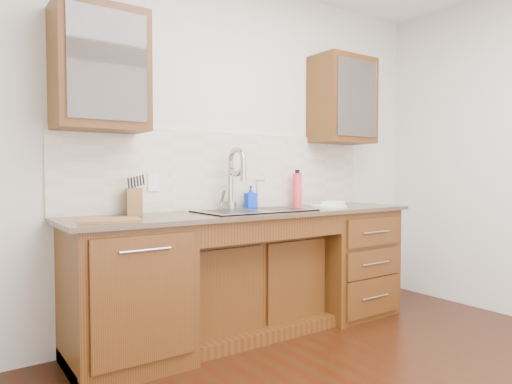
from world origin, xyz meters
TOP-DOWN VIEW (x-y plane):
  - wall_back at (0.00, 1.80)m, footprint 4.00×0.10m
  - base_cabinet_left at (-0.95, 1.44)m, footprint 0.70×0.62m
  - base_cabinet_center at (0.00, 1.53)m, footprint 1.20×0.44m
  - base_cabinet_right at (0.95, 1.44)m, footprint 0.70×0.62m
  - countertop at (0.00, 1.43)m, footprint 2.70×0.65m
  - backsplash at (0.00, 1.74)m, footprint 2.70×0.02m
  - sink at (0.00, 1.41)m, footprint 0.84×0.46m
  - faucet at (-0.07, 1.64)m, footprint 0.04×0.04m
  - filter_tap at (0.18, 1.65)m, footprint 0.02×0.02m
  - upper_cabinet_left at (-1.05, 1.58)m, footprint 0.55×0.34m
  - upper_cabinet_right at (1.05, 1.58)m, footprint 0.55×0.34m
  - outlet_left at (-0.65, 1.73)m, footprint 0.08×0.01m
  - outlet_right at (0.65, 1.73)m, footprint 0.08×0.01m
  - soap_bottle at (0.11, 1.63)m, footprint 0.09×0.09m
  - water_bottle at (0.59, 1.64)m, footprint 0.10×0.10m
  - plate at (0.71, 1.39)m, footprint 0.33×0.33m
  - dish_towel at (0.79, 1.41)m, footprint 0.23×0.20m
  - knife_block at (-0.82, 1.65)m, footprint 0.14×0.18m
  - cutting_board at (-1.09, 1.30)m, footprint 0.39×0.32m
  - cup_left_a at (-1.19, 1.58)m, footprint 0.14×0.14m
  - cup_left_b at (-0.97, 1.58)m, footprint 0.10×0.10m
  - cup_right_a at (0.92, 1.58)m, footprint 0.15×0.15m
  - cup_right_b at (1.16, 1.58)m, footprint 0.10×0.10m

SIDE VIEW (x-z plane):
  - base_cabinet_center at x=0.00m, z-range 0.00..0.70m
  - base_cabinet_left at x=-0.95m, z-range 0.00..0.88m
  - base_cabinet_right at x=0.95m, z-range 0.00..0.88m
  - sink at x=0.00m, z-range 0.73..0.92m
  - countertop at x=0.00m, z-range 0.88..0.91m
  - cutting_board at x=-1.09m, z-range 0.91..0.93m
  - plate at x=0.71m, z-range 0.91..0.93m
  - dish_towel at x=0.79m, z-range 0.93..0.95m
  - knife_block at x=-0.82m, z-range 0.91..1.09m
  - soap_bottle at x=0.11m, z-range 0.91..1.09m
  - filter_tap at x=0.18m, z-range 0.91..1.15m
  - water_bottle at x=0.59m, z-range 0.91..1.19m
  - faucet at x=-0.07m, z-range 0.91..1.31m
  - outlet_left at x=-0.65m, z-range 1.06..1.18m
  - outlet_right at x=0.65m, z-range 1.06..1.18m
  - backsplash at x=0.00m, z-range 0.91..1.50m
  - wall_back at x=0.00m, z-range 0.00..2.70m
  - cup_right_b at x=1.16m, z-range 1.72..1.81m
  - cup_left_a at x=-1.19m, z-range 1.72..1.82m
  - cup_left_b at x=-0.97m, z-range 1.72..1.82m
  - cup_right_a at x=0.92m, z-range 1.72..1.83m
  - upper_cabinet_left at x=-1.05m, z-range 1.45..2.20m
  - upper_cabinet_right at x=1.05m, z-range 1.45..2.20m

